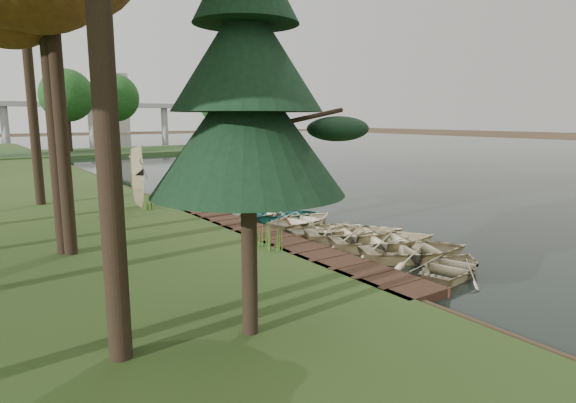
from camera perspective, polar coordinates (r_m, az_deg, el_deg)
ground at (r=19.59m, az=0.98°, el=-3.94°), size 300.00×300.00×0.00m
water at (r=54.49m, az=14.36°, el=4.69°), size 130.00×200.00×0.05m
boardwalk at (r=18.68m, az=-3.01°, el=-4.17°), size 1.60×16.00×0.30m
peninsula at (r=68.29m, az=-18.66°, el=5.65°), size 50.00×14.00×0.45m
far_trees at (r=67.31m, az=-21.72°, el=10.70°), size 45.60×5.60×8.80m
bridge at (r=137.43m, az=-25.51°, el=9.96°), size 95.90×4.00×8.60m
building_a at (r=160.81m, az=-20.48°, el=10.84°), size 10.00×8.00×18.00m
rowboat_0 at (r=15.32m, az=18.99°, el=-7.04°), size 3.54×2.96×0.63m
rowboat_1 at (r=16.54m, az=14.92°, el=-5.34°), size 4.50×3.95×0.77m
rowboat_2 at (r=17.56m, az=11.33°, el=-4.24°), size 4.70×4.10×0.81m
rowboat_3 at (r=18.44m, az=8.04°, el=-3.49°), size 4.63×4.07×0.80m
rowboat_4 at (r=19.10m, az=4.72°, el=-3.17°), size 3.55×2.82×0.66m
rowboat_5 at (r=20.72m, az=1.88°, el=-2.02°), size 3.92×3.17×0.72m
rowboat_6 at (r=22.02m, az=-0.03°, el=-1.39°), size 3.80×3.36×0.65m
rowboat_7 at (r=22.66m, az=-2.24°, el=-1.10°), size 3.55×2.98×0.63m
stored_rowboat at (r=24.52m, az=-17.05°, el=-0.09°), size 3.24×2.46×0.63m
pine_tree at (r=9.40m, az=-4.89°, el=13.23°), size 3.80×3.80×8.00m
reeds_0 at (r=16.08m, az=-1.57°, el=-4.36°), size 0.60×0.60×0.85m
reeds_1 at (r=16.64m, az=-2.88°, el=-3.81°), size 0.60×0.60×0.89m
reeds_2 at (r=22.23m, az=-20.66°, el=-0.71°), size 0.60×0.60×1.08m
reeds_3 at (r=24.01m, az=-16.33°, el=0.02°), size 0.60×0.60×0.86m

